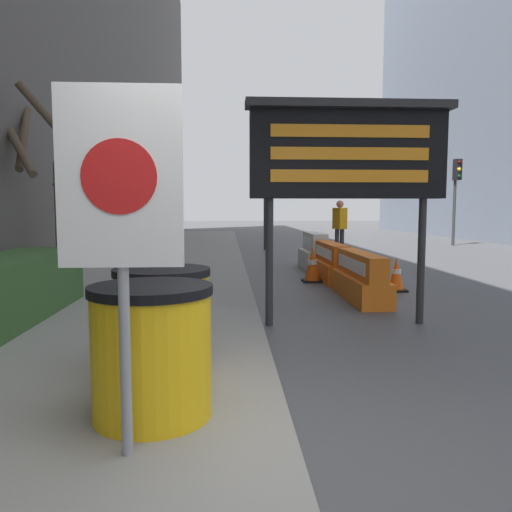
{
  "coord_description": "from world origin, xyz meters",
  "views": [
    {
      "loc": [
        -0.41,
        -2.66,
        1.51
      ],
      "look_at": [
        0.05,
        5.38,
        0.75
      ],
      "focal_mm": 35.0,
      "sensor_mm": 36.0,
      "label": 1
    }
  ],
  "objects_px": {
    "barrel_drum_foreground": "(152,351)",
    "traffic_cone_far": "(338,268)",
    "pedestrian_worker": "(340,223)",
    "traffic_light_near_curb": "(266,178)",
    "message_board": "(348,154)",
    "jersey_barrier_white": "(315,253)",
    "traffic_light_far_side": "(456,183)",
    "barrel_drum_middle": "(162,320)",
    "traffic_cone_near": "(312,265)",
    "traffic_cone_mid": "(396,275)",
    "jersey_barrier_orange_near": "(360,279)",
    "warning_sign": "(121,203)",
    "jersey_barrier_orange_far": "(331,264)"
  },
  "relations": [
    {
      "from": "jersey_barrier_orange_far",
      "to": "traffic_cone_mid",
      "type": "bearing_deg",
      "value": -60.59
    },
    {
      "from": "warning_sign",
      "to": "pedestrian_worker",
      "type": "bearing_deg",
      "value": 72.55
    },
    {
      "from": "barrel_drum_middle",
      "to": "traffic_cone_mid",
      "type": "distance_m",
      "value": 6.04
    },
    {
      "from": "traffic_cone_mid",
      "to": "traffic_light_far_side",
      "type": "relative_size",
      "value": 0.18
    },
    {
      "from": "message_board",
      "to": "traffic_light_near_curb",
      "type": "distance_m",
      "value": 11.85
    },
    {
      "from": "barrel_drum_middle",
      "to": "traffic_cone_far",
      "type": "relative_size",
      "value": 1.36
    },
    {
      "from": "jersey_barrier_white",
      "to": "traffic_light_far_side",
      "type": "distance_m",
      "value": 10.54
    },
    {
      "from": "warning_sign",
      "to": "traffic_cone_near",
      "type": "relative_size",
      "value": 2.76
    },
    {
      "from": "traffic_cone_near",
      "to": "jersey_barrier_orange_far",
      "type": "bearing_deg",
      "value": 33.85
    },
    {
      "from": "barrel_drum_foreground",
      "to": "warning_sign",
      "type": "relative_size",
      "value": 0.43
    },
    {
      "from": "traffic_cone_far",
      "to": "traffic_light_far_side",
      "type": "bearing_deg",
      "value": 54.77
    },
    {
      "from": "message_board",
      "to": "jersey_barrier_white",
      "type": "height_order",
      "value": "message_board"
    },
    {
      "from": "barrel_drum_foreground",
      "to": "traffic_light_near_curb",
      "type": "xyz_separation_m",
      "value": [
        1.88,
        15.0,
        2.02
      ]
    },
    {
      "from": "barrel_drum_middle",
      "to": "pedestrian_worker",
      "type": "height_order",
      "value": "pedestrian_worker"
    },
    {
      "from": "barrel_drum_middle",
      "to": "traffic_light_far_side",
      "type": "relative_size",
      "value": 0.25
    },
    {
      "from": "barrel_drum_foreground",
      "to": "pedestrian_worker",
      "type": "xyz_separation_m",
      "value": [
        4.13,
        12.8,
        0.46
      ]
    },
    {
      "from": "traffic_cone_far",
      "to": "pedestrian_worker",
      "type": "height_order",
      "value": "pedestrian_worker"
    },
    {
      "from": "traffic_light_near_curb",
      "to": "message_board",
      "type": "bearing_deg",
      "value": -89.31
    },
    {
      "from": "message_board",
      "to": "jersey_barrier_white",
      "type": "relative_size",
      "value": 1.7
    },
    {
      "from": "barrel_drum_middle",
      "to": "jersey_barrier_white",
      "type": "xyz_separation_m",
      "value": [
        2.75,
        8.43,
        -0.2
      ]
    },
    {
      "from": "barrel_drum_foreground",
      "to": "jersey_barrier_white",
      "type": "relative_size",
      "value": 0.51
    },
    {
      "from": "jersey_barrier_orange_far",
      "to": "traffic_cone_near",
      "type": "xyz_separation_m",
      "value": [
        -0.46,
        -0.31,
        0.01
      ]
    },
    {
      "from": "barrel_drum_middle",
      "to": "traffic_cone_far",
      "type": "bearing_deg",
      "value": 64.65
    },
    {
      "from": "warning_sign",
      "to": "jersey_barrier_white",
      "type": "height_order",
      "value": "warning_sign"
    },
    {
      "from": "barrel_drum_foreground",
      "to": "traffic_cone_near",
      "type": "height_order",
      "value": "barrel_drum_foreground"
    },
    {
      "from": "warning_sign",
      "to": "pedestrian_worker",
      "type": "xyz_separation_m",
      "value": [
        4.19,
        13.34,
        -0.49
      ]
    },
    {
      "from": "jersey_barrier_orange_far",
      "to": "warning_sign",
      "type": "bearing_deg",
      "value": -109.52
    },
    {
      "from": "message_board",
      "to": "jersey_barrier_white",
      "type": "bearing_deg",
      "value": 83.73
    },
    {
      "from": "jersey_barrier_orange_near",
      "to": "pedestrian_worker",
      "type": "height_order",
      "value": "pedestrian_worker"
    },
    {
      "from": "traffic_cone_near",
      "to": "traffic_light_near_curb",
      "type": "xyz_separation_m",
      "value": [
        -0.36,
        8.04,
        2.26
      ]
    },
    {
      "from": "barrel_drum_foreground",
      "to": "pedestrian_worker",
      "type": "height_order",
      "value": "pedestrian_worker"
    },
    {
      "from": "traffic_cone_near",
      "to": "traffic_light_near_curb",
      "type": "distance_m",
      "value": 8.35
    },
    {
      "from": "barrel_drum_middle",
      "to": "traffic_light_near_curb",
      "type": "relative_size",
      "value": 0.24
    },
    {
      "from": "jersey_barrier_orange_far",
      "to": "pedestrian_worker",
      "type": "height_order",
      "value": "pedestrian_worker"
    },
    {
      "from": "message_board",
      "to": "traffic_cone_far",
      "type": "distance_m",
      "value": 4.14
    },
    {
      "from": "traffic_light_near_curb",
      "to": "barrel_drum_middle",
      "type": "bearing_deg",
      "value": -97.8
    },
    {
      "from": "barrel_drum_foreground",
      "to": "traffic_cone_near",
      "type": "relative_size",
      "value": 1.2
    },
    {
      "from": "traffic_cone_mid",
      "to": "barrel_drum_foreground",
      "type": "bearing_deg",
      "value": -122.09
    },
    {
      "from": "traffic_cone_near",
      "to": "traffic_cone_mid",
      "type": "xyz_separation_m",
      "value": [
        1.34,
        -1.25,
        -0.04
      ]
    },
    {
      "from": "barrel_drum_foreground",
      "to": "pedestrian_worker",
      "type": "distance_m",
      "value": 13.46
    },
    {
      "from": "barrel_drum_foreground",
      "to": "pedestrian_worker",
      "type": "relative_size",
      "value": 0.48
    },
    {
      "from": "jersey_barrier_orange_far",
      "to": "traffic_light_near_curb",
      "type": "distance_m",
      "value": 8.09
    },
    {
      "from": "traffic_cone_far",
      "to": "traffic_light_near_curb",
      "type": "relative_size",
      "value": 0.18
    },
    {
      "from": "message_board",
      "to": "jersey_barrier_orange_near",
      "type": "xyz_separation_m",
      "value": [
        0.68,
        1.81,
        -1.86
      ]
    },
    {
      "from": "barrel_drum_foreground",
      "to": "jersey_barrier_orange_near",
      "type": "distance_m",
      "value": 5.65
    },
    {
      "from": "traffic_cone_mid",
      "to": "traffic_cone_far",
      "type": "distance_m",
      "value": 1.35
    },
    {
      "from": "warning_sign",
      "to": "barrel_drum_middle",
      "type": "bearing_deg",
      "value": 89.36
    },
    {
      "from": "barrel_drum_foreground",
      "to": "traffic_cone_far",
      "type": "height_order",
      "value": "barrel_drum_foreground"
    },
    {
      "from": "jersey_barrier_white",
      "to": "pedestrian_worker",
      "type": "distance_m",
      "value": 3.81
    },
    {
      "from": "jersey_barrier_orange_near",
      "to": "barrel_drum_foreground",
      "type": "bearing_deg",
      "value": -118.61
    }
  ]
}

